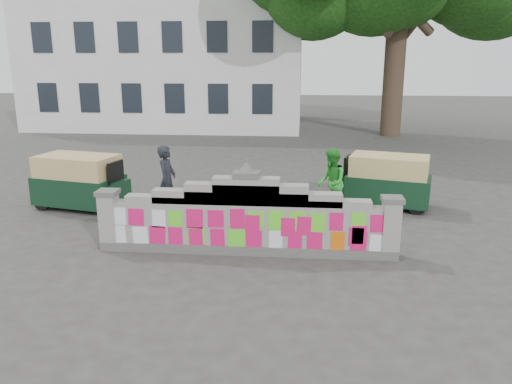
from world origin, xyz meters
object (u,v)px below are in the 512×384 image
(pedestrian, at_px, (331,183))
(rickshaw_left, at_px, (81,181))
(rickshaw_right, at_px, (386,180))
(cyclist_bike, at_px, (168,204))
(cyclist_rider, at_px, (168,190))

(pedestrian, xyz_separation_m, rickshaw_left, (-6.90, 0.06, -0.13))
(rickshaw_right, bearing_deg, cyclist_bike, 35.73)
(pedestrian, distance_m, rickshaw_right, 1.90)
(cyclist_bike, height_order, pedestrian, pedestrian)
(rickshaw_left, distance_m, rickshaw_right, 8.54)
(pedestrian, relative_size, rickshaw_left, 0.65)
(cyclist_bike, relative_size, rickshaw_left, 0.71)
(cyclist_rider, bearing_deg, cyclist_bike, -175.46)
(pedestrian, xyz_separation_m, rickshaw_right, (1.59, 1.03, -0.14))
(rickshaw_right, bearing_deg, pedestrian, 48.54)
(rickshaw_right, bearing_deg, cyclist_rider, 35.73)
(cyclist_rider, xyz_separation_m, rickshaw_right, (5.72, 2.11, -0.12))
(cyclist_bike, bearing_deg, rickshaw_left, 72.26)
(pedestrian, relative_size, rickshaw_right, 0.66)
(cyclist_bike, distance_m, rickshaw_left, 3.00)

